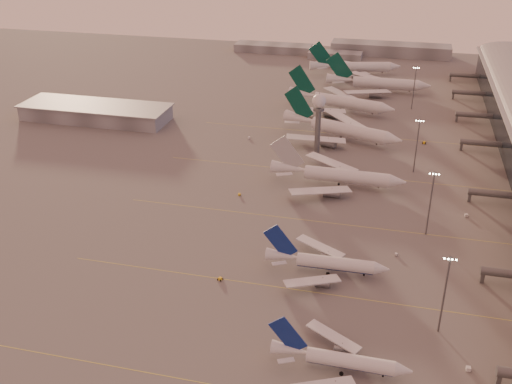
# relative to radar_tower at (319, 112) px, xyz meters

# --- Properties ---
(ground) EXTENTS (700.00, 700.00, 0.00)m
(ground) POSITION_rel_radar_tower_xyz_m (-5.00, -120.00, -20.95)
(ground) COLOR #605E5E
(ground) RESTS_ON ground
(taxiway_markings) EXTENTS (180.00, 185.25, 0.02)m
(taxiway_markings) POSITION_rel_radar_tower_xyz_m (25.00, -64.00, -20.94)
(taxiway_markings) COLOR gold
(taxiway_markings) RESTS_ON ground
(hangar) EXTENTS (82.00, 27.00, 8.50)m
(hangar) POSITION_rel_radar_tower_xyz_m (-125.00, 20.00, -16.63)
(hangar) COLOR slate
(hangar) RESTS_ON ground
(radar_tower) EXTENTS (6.40, 6.40, 31.10)m
(radar_tower) POSITION_rel_radar_tower_xyz_m (0.00, 0.00, 0.00)
(radar_tower) COLOR #53565A
(radar_tower) RESTS_ON ground
(mast_a) EXTENTS (3.60, 0.56, 25.00)m
(mast_a) POSITION_rel_radar_tower_xyz_m (53.00, -120.00, -7.21)
(mast_a) COLOR #53565A
(mast_a) RESTS_ON ground
(mast_b) EXTENTS (3.60, 0.56, 25.00)m
(mast_b) POSITION_rel_radar_tower_xyz_m (50.00, -65.00, -7.21)
(mast_b) COLOR #53565A
(mast_b) RESTS_ON ground
(mast_c) EXTENTS (3.60, 0.56, 25.00)m
(mast_c) POSITION_rel_radar_tower_xyz_m (45.00, -10.00, -7.21)
(mast_c) COLOR #53565A
(mast_c) RESTS_ON ground
(mast_d) EXTENTS (3.60, 0.56, 25.00)m
(mast_d) POSITION_rel_radar_tower_xyz_m (43.00, 80.00, -7.21)
(mast_d) COLOR #53565A
(mast_d) RESTS_ON ground
(distant_horizon) EXTENTS (165.00, 37.50, 9.00)m
(distant_horizon) POSITION_rel_radar_tower_xyz_m (-2.38, 205.14, -17.06)
(distant_horizon) COLOR slate
(distant_horizon) RESTS_ON ground
(narrowbody_near) EXTENTS (37.17, 29.71, 14.53)m
(narrowbody_near) POSITION_rel_radar_tower_xyz_m (27.73, -142.33, -18.01)
(narrowbody_near) COLOR silver
(narrowbody_near) RESTS_ON ground
(narrowbody_mid) EXTENTS (41.09, 32.80, 16.05)m
(narrowbody_mid) POSITION_rel_radar_tower_xyz_m (18.14, -98.43, -17.70)
(narrowbody_mid) COLOR silver
(narrowbody_mid) RESTS_ON ground
(widebody_white) EXTENTS (57.95, 46.40, 20.38)m
(widebody_white) POSITION_rel_radar_tower_xyz_m (13.74, -32.04, -17.42)
(widebody_white) COLOR silver
(widebody_white) RESTS_ON ground
(greentail_a) EXTENTS (62.74, 49.82, 23.71)m
(greentail_a) POSITION_rel_radar_tower_xyz_m (8.91, 22.33, -16.76)
(greentail_a) COLOR silver
(greentail_a) RESTS_ON ground
(greentail_b) EXTENTS (63.45, 50.57, 23.59)m
(greentail_b) POSITION_rel_radar_tower_xyz_m (3.32, 66.66, -16.78)
(greentail_b) COLOR silver
(greentail_b) RESTS_ON ground
(greentail_c) EXTENTS (65.33, 52.77, 23.73)m
(greentail_c) POSITION_rel_radar_tower_xyz_m (21.85, 109.79, -16.76)
(greentail_c) COLOR silver
(greentail_c) RESTS_ON ground
(greentail_d) EXTENTS (62.38, 49.77, 23.09)m
(greentail_d) POSITION_rel_radar_tower_xyz_m (4.16, 147.04, -16.87)
(greentail_d) COLOR silver
(greentail_d) RESTS_ON ground
(gsv_catering_a) EXTENTS (5.89, 3.08, 4.69)m
(gsv_catering_a) POSITION_rel_radar_tower_xyz_m (60.39, -134.38, -18.61)
(gsv_catering_a) COLOR silver
(gsv_catering_a) RESTS_ON ground
(gsv_tug_mid) EXTENTS (3.74, 2.97, 0.93)m
(gsv_tug_mid) POSITION_rel_radar_tower_xyz_m (-14.12, -110.77, -20.47)
(gsv_tug_mid) COLOR yellow
(gsv_tug_mid) RESTS_ON ground
(gsv_truck_b) EXTENTS (4.98, 2.49, 1.92)m
(gsv_truck_b) POSITION_rel_radar_tower_xyz_m (40.40, -82.44, -19.97)
(gsv_truck_b) COLOR silver
(gsv_truck_b) RESTS_ON ground
(gsv_truck_c) EXTENTS (5.29, 3.82, 2.02)m
(gsv_truck_c) POSITION_rel_radar_tower_xyz_m (-23.78, -50.81, -19.92)
(gsv_truck_c) COLOR yellow
(gsv_truck_c) RESTS_ON ground
(gsv_catering_b) EXTENTS (5.93, 3.35, 4.61)m
(gsv_catering_b) POSITION_rel_radar_tower_xyz_m (65.33, -47.63, -18.65)
(gsv_catering_b) COLOR silver
(gsv_catering_b) RESTS_ON ground
(gsv_tug_far) EXTENTS (3.93, 4.15, 1.03)m
(gsv_tug_far) POSITION_rel_radar_tower_xyz_m (7.98, -17.65, -20.42)
(gsv_tug_far) COLOR silver
(gsv_tug_far) RESTS_ON ground
(gsv_truck_d) EXTENTS (2.25, 5.38, 2.12)m
(gsv_truck_d) POSITION_rel_radar_tower_xyz_m (-36.34, 12.58, -19.87)
(gsv_truck_d) COLOR silver
(gsv_truck_d) RESTS_ON ground
(gsv_tug_hangar) EXTENTS (4.01, 2.62, 1.09)m
(gsv_tug_hangar) POSITION_rel_radar_tower_xyz_m (49.81, 26.22, -20.39)
(gsv_tug_hangar) COLOR yellow
(gsv_tug_hangar) RESTS_ON ground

